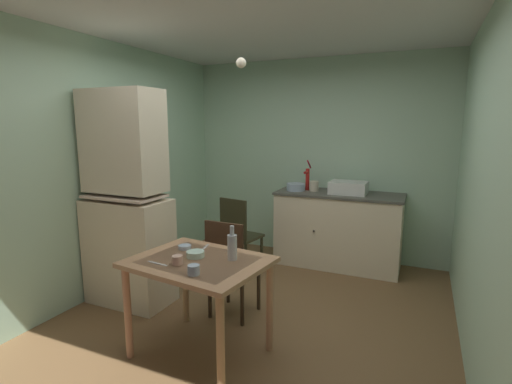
{
  "coord_description": "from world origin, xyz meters",
  "views": [
    {
      "loc": [
        1.34,
        -2.84,
        1.77
      ],
      "look_at": [
        0.02,
        0.14,
        1.19
      ],
      "focal_mm": 26.62,
      "sensor_mm": 36.0,
      "label": 1
    }
  ],
  "objects_px": {
    "serving_bowl_wide": "(185,247)",
    "hutch_cabinet": "(127,207)",
    "chair_far_side": "(231,267)",
    "glass_bottle": "(232,246)",
    "sink_basin": "(348,187)",
    "chair_by_counter": "(239,233)",
    "hand_pump": "(307,177)",
    "dining_table": "(199,274)",
    "mug_tall": "(194,270)",
    "mixing_bowl_counter": "(296,187)"
  },
  "relations": [
    {
      "from": "hand_pump",
      "to": "dining_table",
      "type": "bearing_deg",
      "value": -93.26
    },
    {
      "from": "chair_by_counter",
      "to": "mug_tall",
      "type": "relative_size",
      "value": 11.25
    },
    {
      "from": "mixing_bowl_counter",
      "to": "serving_bowl_wide",
      "type": "bearing_deg",
      "value": -96.75
    },
    {
      "from": "sink_basin",
      "to": "serving_bowl_wide",
      "type": "xyz_separation_m",
      "value": [
        -0.91,
        -2.19,
        -0.23
      ]
    },
    {
      "from": "hutch_cabinet",
      "to": "serving_bowl_wide",
      "type": "distance_m",
      "value": 0.97
    },
    {
      "from": "sink_basin",
      "to": "serving_bowl_wide",
      "type": "bearing_deg",
      "value": -112.71
    },
    {
      "from": "hand_pump",
      "to": "mixing_bowl_counter",
      "type": "distance_m",
      "value": 0.2
    },
    {
      "from": "hand_pump",
      "to": "serving_bowl_wide",
      "type": "distance_m",
      "value": 2.29
    },
    {
      "from": "mixing_bowl_counter",
      "to": "chair_far_side",
      "type": "distance_m",
      "value": 1.77
    },
    {
      "from": "hand_pump",
      "to": "chair_far_side",
      "type": "xyz_separation_m",
      "value": [
        -0.19,
        -1.79,
        -0.62
      ]
    },
    {
      "from": "hutch_cabinet",
      "to": "mug_tall",
      "type": "relative_size",
      "value": 25.68
    },
    {
      "from": "sink_basin",
      "to": "mixing_bowl_counter",
      "type": "bearing_deg",
      "value": -175.68
    },
    {
      "from": "mug_tall",
      "to": "glass_bottle",
      "type": "height_order",
      "value": "glass_bottle"
    },
    {
      "from": "dining_table",
      "to": "sink_basin",
      "type": "bearing_deg",
      "value": 74.04
    },
    {
      "from": "hutch_cabinet",
      "to": "sink_basin",
      "type": "relative_size",
      "value": 4.78
    },
    {
      "from": "hutch_cabinet",
      "to": "glass_bottle",
      "type": "relative_size",
      "value": 7.99
    },
    {
      "from": "hutch_cabinet",
      "to": "chair_by_counter",
      "type": "bearing_deg",
      "value": 60.73
    },
    {
      "from": "hand_pump",
      "to": "sink_basin",
      "type": "bearing_deg",
      "value": -4.81
    },
    {
      "from": "mixing_bowl_counter",
      "to": "dining_table",
      "type": "height_order",
      "value": "mixing_bowl_counter"
    },
    {
      "from": "chair_by_counter",
      "to": "glass_bottle",
      "type": "height_order",
      "value": "glass_bottle"
    },
    {
      "from": "chair_by_counter",
      "to": "mug_tall",
      "type": "bearing_deg",
      "value": -72.29
    },
    {
      "from": "hutch_cabinet",
      "to": "mixing_bowl_counter",
      "type": "height_order",
      "value": "hutch_cabinet"
    },
    {
      "from": "mug_tall",
      "to": "hutch_cabinet",
      "type": "bearing_deg",
      "value": 149.01
    },
    {
      "from": "serving_bowl_wide",
      "to": "glass_bottle",
      "type": "relative_size",
      "value": 0.4
    },
    {
      "from": "chair_by_counter",
      "to": "mug_tall",
      "type": "height_order",
      "value": "chair_by_counter"
    },
    {
      "from": "hand_pump",
      "to": "chair_far_side",
      "type": "bearing_deg",
      "value": -96.04
    },
    {
      "from": "serving_bowl_wide",
      "to": "glass_bottle",
      "type": "bearing_deg",
      "value": -7.93
    },
    {
      "from": "chair_far_side",
      "to": "glass_bottle",
      "type": "height_order",
      "value": "glass_bottle"
    },
    {
      "from": "sink_basin",
      "to": "dining_table",
      "type": "relative_size",
      "value": 0.41
    },
    {
      "from": "mixing_bowl_counter",
      "to": "dining_table",
      "type": "xyz_separation_m",
      "value": [
        -0.01,
        -2.31,
        -0.32
      ]
    },
    {
      "from": "hand_pump",
      "to": "mixing_bowl_counter",
      "type": "xyz_separation_m",
      "value": [
        -0.12,
        -0.1,
        -0.12
      ]
    },
    {
      "from": "mug_tall",
      "to": "hand_pump",
      "type": "bearing_deg",
      "value": 89.76
    },
    {
      "from": "sink_basin",
      "to": "glass_bottle",
      "type": "distance_m",
      "value": 2.3
    },
    {
      "from": "dining_table",
      "to": "mug_tall",
      "type": "xyz_separation_m",
      "value": [
        0.13,
        -0.26,
        0.15
      ]
    },
    {
      "from": "hutch_cabinet",
      "to": "mug_tall",
      "type": "bearing_deg",
      "value": -30.99
    },
    {
      "from": "hand_pump",
      "to": "serving_bowl_wide",
      "type": "bearing_deg",
      "value": -99.6
    },
    {
      "from": "hand_pump",
      "to": "chair_far_side",
      "type": "distance_m",
      "value": 1.9
    },
    {
      "from": "serving_bowl_wide",
      "to": "hutch_cabinet",
      "type": "bearing_deg",
      "value": 159.96
    },
    {
      "from": "mixing_bowl_counter",
      "to": "glass_bottle",
      "type": "xyz_separation_m",
      "value": [
        0.22,
        -2.2,
        -0.11
      ]
    },
    {
      "from": "hutch_cabinet",
      "to": "hand_pump",
      "type": "relative_size",
      "value": 5.39
    },
    {
      "from": "hutch_cabinet",
      "to": "chair_far_side",
      "type": "relative_size",
      "value": 2.24
    },
    {
      "from": "hand_pump",
      "to": "dining_table",
      "type": "relative_size",
      "value": 0.36
    },
    {
      "from": "hutch_cabinet",
      "to": "dining_table",
      "type": "relative_size",
      "value": 1.94
    },
    {
      "from": "chair_far_side",
      "to": "glass_bottle",
      "type": "distance_m",
      "value": 0.7
    },
    {
      "from": "hutch_cabinet",
      "to": "chair_far_side",
      "type": "height_order",
      "value": "hutch_cabinet"
    },
    {
      "from": "dining_table",
      "to": "chair_far_side",
      "type": "height_order",
      "value": "chair_far_side"
    },
    {
      "from": "mixing_bowl_counter",
      "to": "chair_far_side",
      "type": "xyz_separation_m",
      "value": [
        -0.06,
        -1.7,
        -0.49
      ]
    },
    {
      "from": "hand_pump",
      "to": "chair_far_side",
      "type": "height_order",
      "value": "hand_pump"
    },
    {
      "from": "dining_table",
      "to": "serving_bowl_wide",
      "type": "bearing_deg",
      "value": 144.59
    },
    {
      "from": "chair_far_side",
      "to": "sink_basin",
      "type": "bearing_deg",
      "value": 67.39
    }
  ]
}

